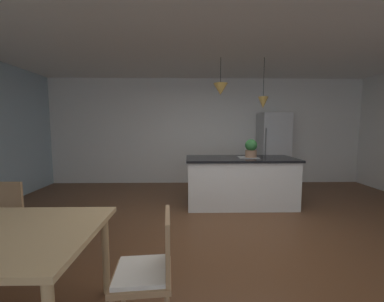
{
  "coord_description": "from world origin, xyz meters",
  "views": [
    {
      "loc": [
        -0.51,
        -2.91,
        1.46
      ],
      "look_at": [
        -0.44,
        0.46,
        1.12
      ],
      "focal_mm": 22.0,
      "sensor_mm": 36.0,
      "label": 1
    }
  ],
  "objects_px": {
    "chair_kitchen_end": "(149,269)",
    "refrigerator": "(273,150)",
    "kitchen_island": "(240,181)",
    "potted_plant_on_island": "(251,148)"
  },
  "relations": [
    {
      "from": "chair_kitchen_end",
      "to": "refrigerator",
      "type": "distance_m",
      "value": 4.86
    },
    {
      "from": "kitchen_island",
      "to": "refrigerator",
      "type": "distance_m",
      "value": 1.91
    },
    {
      "from": "kitchen_island",
      "to": "refrigerator",
      "type": "bearing_deg",
      "value": 52.25
    },
    {
      "from": "refrigerator",
      "to": "potted_plant_on_island",
      "type": "relative_size",
      "value": 5.27
    },
    {
      "from": "refrigerator",
      "to": "potted_plant_on_island",
      "type": "height_order",
      "value": "refrigerator"
    },
    {
      "from": "kitchen_island",
      "to": "refrigerator",
      "type": "xyz_separation_m",
      "value": [
        1.14,
        1.47,
        0.44
      ]
    },
    {
      "from": "refrigerator",
      "to": "chair_kitchen_end",
      "type": "bearing_deg",
      "value": -119.49
    },
    {
      "from": "potted_plant_on_island",
      "to": "refrigerator",
      "type": "bearing_deg",
      "value": 57.23
    },
    {
      "from": "chair_kitchen_end",
      "to": "potted_plant_on_island",
      "type": "relative_size",
      "value": 2.54
    },
    {
      "from": "refrigerator",
      "to": "potted_plant_on_island",
      "type": "bearing_deg",
      "value": -122.77
    }
  ]
}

